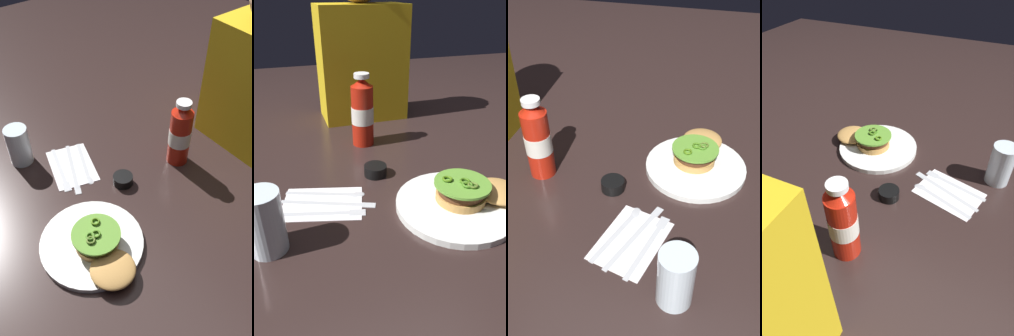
{
  "view_description": "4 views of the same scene",
  "coord_description": "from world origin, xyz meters",
  "views": [
    {
      "loc": [
        0.59,
        -0.37,
        0.8
      ],
      "look_at": [
        -0.01,
        0.08,
        0.06
      ],
      "focal_mm": 38.93,
      "sensor_mm": 36.0,
      "label": 1
    },
    {
      "loc": [
        -0.22,
        -0.62,
        0.43
      ],
      "look_at": [
        -0.01,
        0.02,
        0.05
      ],
      "focal_mm": 33.62,
      "sensor_mm": 36.0,
      "label": 2
    },
    {
      "loc": [
        -0.7,
        -0.16,
        0.66
      ],
      "look_at": [
        -0.02,
        0.01,
        0.09
      ],
      "focal_mm": 41.31,
      "sensor_mm": 36.0,
      "label": 3
    },
    {
      "loc": [
        -0.24,
        0.58,
        0.59
      ],
      "look_at": [
        0.02,
        0.02,
        0.06
      ],
      "focal_mm": 30.15,
      "sensor_mm": 36.0,
      "label": 4
    }
  ],
  "objects": [
    {
      "name": "napkin",
      "position": [
        -0.16,
        -0.02,
        0.0
      ],
      "size": [
        0.21,
        0.17,
        0.0
      ],
      "primitive_type": "cube",
      "rotation": [
        0.0,
        0.0,
        -0.26
      ],
      "color": "white",
      "rests_on": "ground_plane"
    },
    {
      "name": "dinner_plate",
      "position": [
        0.12,
        -0.13,
        0.01
      ],
      "size": [
        0.27,
        0.27,
        0.02
      ],
      "primitive_type": "cylinder",
      "color": "white",
      "rests_on": "ground_plane"
    },
    {
      "name": "spoon_utensil",
      "position": [
        -0.13,
        0.01,
        0.0
      ],
      "size": [
        0.18,
        0.08,
        0.0
      ],
      "color": "silver",
      "rests_on": "napkin"
    },
    {
      "name": "condiment_cup",
      "position": [
        -0.01,
        0.07,
        0.01
      ],
      "size": [
        0.06,
        0.06,
        0.03
      ],
      "primitive_type": "cylinder",
      "color": "black",
      "rests_on": "ground_plane"
    },
    {
      "name": "butter_knife",
      "position": [
        -0.14,
        -0.03,
        0.0
      ],
      "size": [
        0.21,
        0.09,
        0.0
      ],
      "color": "silver",
      "rests_on": "napkin"
    },
    {
      "name": "fork_utensil",
      "position": [
        -0.16,
        -0.06,
        0.0
      ],
      "size": [
        0.19,
        0.07,
        0.0
      ],
      "color": "silver",
      "rests_on": "napkin"
    },
    {
      "name": "ketchup_bottle",
      "position": [
        0.01,
        0.27,
        0.1
      ],
      "size": [
        0.07,
        0.07,
        0.22
      ],
      "color": "#B61E0E",
      "rests_on": "ground_plane"
    },
    {
      "name": "ground_plane",
      "position": [
        0.0,
        0.0,
        0.0
      ],
      "size": [
        3.0,
        3.0,
        0.0
      ],
      "primitive_type": "plane",
      "color": "#2C1F1C"
    },
    {
      "name": "water_glass",
      "position": [
        -0.28,
        -0.13,
        0.06
      ],
      "size": [
        0.07,
        0.07,
        0.13
      ],
      "primitive_type": "cylinder",
      "color": "silver",
      "rests_on": "ground_plane"
    },
    {
      "name": "burger_sandwich",
      "position": [
        0.16,
        -0.13,
        0.04
      ],
      "size": [
        0.2,
        0.13,
        0.05
      ],
      "color": "#C58D49",
      "rests_on": "dinner_plate"
    }
  ]
}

